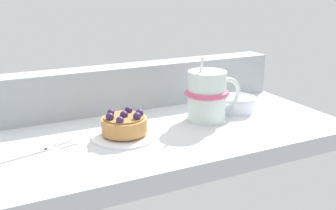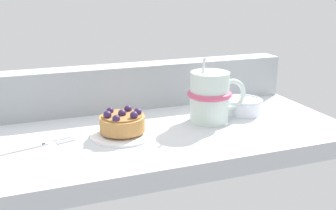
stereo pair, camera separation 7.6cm
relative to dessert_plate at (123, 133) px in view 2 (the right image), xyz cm
name	(u,v)px [view 2 (the right image)]	position (x,y,z in cm)	size (l,w,h in cm)	color
ground_plane	(150,137)	(5.78, 1.66, -2.23)	(76.84, 35.96, 3.54)	silver
window_rail_back	(129,86)	(5.78, 16.65, 4.48)	(75.30, 5.99, 9.87)	#9EA3A8
dessert_plate	(123,133)	(0.00, 0.00, 0.00)	(12.30, 12.30, 0.98)	white
raspberry_tart	(122,122)	(0.01, -0.01, 2.20)	(8.45, 8.45, 4.28)	#B77F42
coffee_mug	(211,97)	(18.97, 1.47, 4.82)	(12.95, 9.16, 13.59)	silver
dessert_fork	(32,146)	(-16.19, -0.41, -0.16)	(15.37, 5.64, 0.60)	silver
sugar_bowl	(244,106)	(28.01, 3.44, 1.38)	(7.89, 7.89, 3.42)	silver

